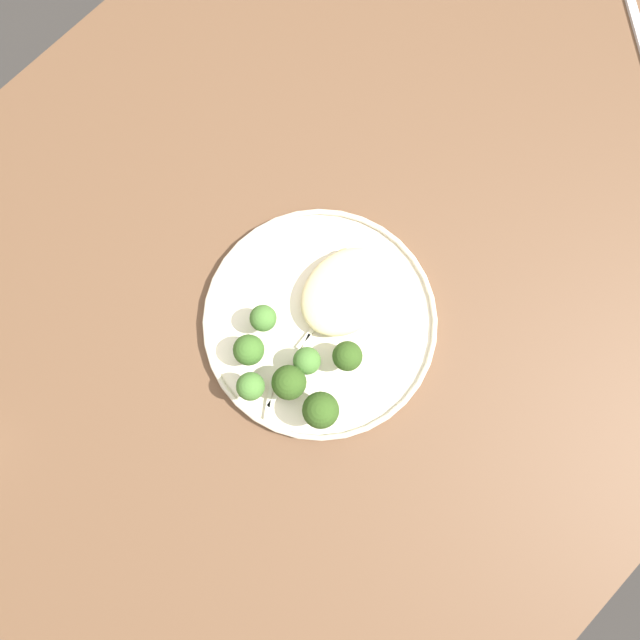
{
  "coord_description": "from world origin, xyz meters",
  "views": [
    {
      "loc": [
        -0.14,
        -0.12,
        1.47
      ],
      "look_at": [
        -0.05,
        -0.03,
        0.76
      ],
      "focal_mm": 33.23,
      "sensor_mm": 36.0,
      "label": 1
    }
  ],
  "objects_px": {
    "seared_scallop_center_golden": "(320,302)",
    "broccoli_floret_front_edge": "(347,356)",
    "seared_scallop_on_noodles": "(344,315)",
    "seared_scallop_half_hidden": "(363,265)",
    "broccoli_floret_center_pile": "(289,383)",
    "seared_scallop_tiny_bay": "(344,296)",
    "broccoli_floret_right_tilted": "(247,348)",
    "broccoli_floret_beside_noodles": "(263,318)",
    "broccoli_floret_tall_stalk": "(307,361)",
    "dinner_fork": "(634,13)",
    "seared_scallop_rear_pale": "(359,304)",
    "seared_scallop_left_edge": "(343,256)",
    "broccoli_floret_split_head": "(251,387)",
    "broccoli_floret_small_sprig": "(321,410)",
    "dinner_plate": "(320,322)"
  },
  "relations": [
    {
      "from": "dinner_fork",
      "to": "broccoli_floret_small_sprig",
      "type": "bearing_deg",
      "value": -174.2
    },
    {
      "from": "broccoli_floret_tall_stalk",
      "to": "broccoli_floret_beside_noodles",
      "type": "distance_m",
      "value": 0.07
    },
    {
      "from": "seared_scallop_left_edge",
      "to": "broccoli_floret_split_head",
      "type": "bearing_deg",
      "value": -169.05
    },
    {
      "from": "broccoli_floret_small_sprig",
      "to": "broccoli_floret_right_tilted",
      "type": "distance_m",
      "value": 0.11
    },
    {
      "from": "seared_scallop_half_hidden",
      "to": "seared_scallop_center_golden",
      "type": "distance_m",
      "value": 0.07
    },
    {
      "from": "seared_scallop_center_golden",
      "to": "broccoli_floret_front_edge",
      "type": "bearing_deg",
      "value": -110.42
    },
    {
      "from": "broccoli_floret_center_pile",
      "to": "broccoli_floret_front_edge",
      "type": "relative_size",
      "value": 1.06
    },
    {
      "from": "seared_scallop_left_edge",
      "to": "dinner_fork",
      "type": "relative_size",
      "value": 0.14
    },
    {
      "from": "seared_scallop_half_hidden",
      "to": "seared_scallop_on_noodles",
      "type": "bearing_deg",
      "value": -156.32
    },
    {
      "from": "seared_scallop_rear_pale",
      "to": "broccoli_floret_split_head",
      "type": "relative_size",
      "value": 0.47
    },
    {
      "from": "seared_scallop_rear_pale",
      "to": "broccoli_floret_front_edge",
      "type": "bearing_deg",
      "value": -149.15
    },
    {
      "from": "seared_scallop_rear_pale",
      "to": "broccoli_floret_center_pile",
      "type": "distance_m",
      "value": 0.13
    },
    {
      "from": "seared_scallop_center_golden",
      "to": "broccoli_floret_right_tilted",
      "type": "height_order",
      "value": "broccoli_floret_right_tilted"
    },
    {
      "from": "seared_scallop_on_noodles",
      "to": "broccoli_floret_split_head",
      "type": "relative_size",
      "value": 0.42
    },
    {
      "from": "broccoli_floret_beside_noodles",
      "to": "seared_scallop_left_edge",
      "type": "bearing_deg",
      "value": -4.89
    },
    {
      "from": "seared_scallop_half_hidden",
      "to": "broccoli_floret_front_edge",
      "type": "height_order",
      "value": "broccoli_floret_front_edge"
    },
    {
      "from": "dinner_fork",
      "to": "broccoli_floret_front_edge",
      "type": "bearing_deg",
      "value": -175.54
    },
    {
      "from": "broccoli_floret_front_edge",
      "to": "seared_scallop_center_golden",
      "type": "bearing_deg",
      "value": 69.58
    },
    {
      "from": "seared_scallop_tiny_bay",
      "to": "seared_scallop_left_edge",
      "type": "bearing_deg",
      "value": 45.59
    },
    {
      "from": "broccoli_floret_tall_stalk",
      "to": "broccoli_floret_center_pile",
      "type": "bearing_deg",
      "value": -174.54
    },
    {
      "from": "dinner_plate",
      "to": "broccoli_floret_small_sprig",
      "type": "bearing_deg",
      "value": -135.26
    },
    {
      "from": "broccoli_floret_tall_stalk",
      "to": "broccoli_floret_beside_noodles",
      "type": "xyz_separation_m",
      "value": [
        -0.0,
        0.07,
        0.0
      ]
    },
    {
      "from": "broccoli_floret_tall_stalk",
      "to": "dinner_fork",
      "type": "distance_m",
      "value": 0.66
    },
    {
      "from": "seared_scallop_left_edge",
      "to": "broccoli_floret_center_pile",
      "type": "relative_size",
      "value": 0.42
    },
    {
      "from": "seared_scallop_center_golden",
      "to": "seared_scallop_rear_pale",
      "type": "xyz_separation_m",
      "value": [
        0.03,
        -0.04,
        0.0
      ]
    },
    {
      "from": "broccoli_floret_center_pile",
      "to": "broccoli_floret_small_sprig",
      "type": "height_order",
      "value": "broccoli_floret_small_sprig"
    },
    {
      "from": "broccoli_floret_small_sprig",
      "to": "dinner_fork",
      "type": "distance_m",
      "value": 0.7
    },
    {
      "from": "seared_scallop_on_noodles",
      "to": "broccoli_floret_split_head",
      "type": "xyz_separation_m",
      "value": [
        -0.14,
        0.02,
        0.03
      ]
    },
    {
      "from": "seared_scallop_on_noodles",
      "to": "broccoli_floret_center_pile",
      "type": "height_order",
      "value": "broccoli_floret_center_pile"
    },
    {
      "from": "seared_scallop_left_edge",
      "to": "seared_scallop_half_hidden",
      "type": "bearing_deg",
      "value": -70.89
    },
    {
      "from": "dinner_plate",
      "to": "broccoli_floret_small_sprig",
      "type": "distance_m",
      "value": 0.12
    },
    {
      "from": "seared_scallop_rear_pale",
      "to": "seared_scallop_left_edge",
      "type": "bearing_deg",
      "value": 62.56
    },
    {
      "from": "broccoli_floret_split_head",
      "to": "broccoli_floret_tall_stalk",
      "type": "bearing_deg",
      "value": -20.23
    },
    {
      "from": "seared_scallop_center_golden",
      "to": "broccoli_floret_right_tilted",
      "type": "bearing_deg",
      "value": 168.53
    },
    {
      "from": "broccoli_floret_tall_stalk",
      "to": "dinner_fork",
      "type": "height_order",
      "value": "broccoli_floret_tall_stalk"
    },
    {
      "from": "seared_scallop_center_golden",
      "to": "broccoli_floret_split_head",
      "type": "distance_m",
      "value": 0.13
    },
    {
      "from": "dinner_plate",
      "to": "broccoli_floret_tall_stalk",
      "type": "relative_size",
      "value": 6.2
    },
    {
      "from": "seared_scallop_center_golden",
      "to": "broccoli_floret_front_edge",
      "type": "distance_m",
      "value": 0.08
    },
    {
      "from": "broccoli_floret_right_tilted",
      "to": "broccoli_floret_beside_noodles",
      "type": "relative_size",
      "value": 1.01
    },
    {
      "from": "broccoli_floret_small_sprig",
      "to": "broccoli_floret_front_edge",
      "type": "distance_m",
      "value": 0.07
    },
    {
      "from": "broccoli_floret_right_tilted",
      "to": "dinner_fork",
      "type": "height_order",
      "value": "broccoli_floret_right_tilted"
    },
    {
      "from": "broccoli_floret_tall_stalk",
      "to": "broccoli_floret_small_sprig",
      "type": "xyz_separation_m",
      "value": [
        -0.03,
        -0.05,
        0.01
      ]
    },
    {
      "from": "dinner_plate",
      "to": "dinner_fork",
      "type": "distance_m",
      "value": 0.61
    },
    {
      "from": "seared_scallop_half_hidden",
      "to": "seared_scallop_tiny_bay",
      "type": "xyz_separation_m",
      "value": [
        -0.05,
        -0.01,
        -0.0
      ]
    },
    {
      "from": "broccoli_floret_center_pile",
      "to": "broccoli_floret_front_edge",
      "type": "distance_m",
      "value": 0.07
    },
    {
      "from": "seared_scallop_on_noodles",
      "to": "seared_scallop_half_hidden",
      "type": "bearing_deg",
      "value": 23.68
    },
    {
      "from": "seared_scallop_half_hidden",
      "to": "dinner_plate",
      "type": "bearing_deg",
      "value": -173.31
    },
    {
      "from": "broccoli_floret_right_tilted",
      "to": "broccoli_floret_front_edge",
      "type": "xyz_separation_m",
      "value": [
        0.08,
        -0.09,
        0.0
      ]
    },
    {
      "from": "seared_scallop_on_noodles",
      "to": "seared_scallop_rear_pale",
      "type": "bearing_deg",
      "value": -9.38
    },
    {
      "from": "broccoli_floret_right_tilted",
      "to": "broccoli_floret_front_edge",
      "type": "distance_m",
      "value": 0.12
    }
  ]
}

